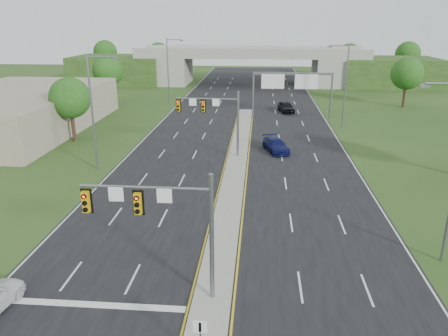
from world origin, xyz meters
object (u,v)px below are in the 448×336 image
at_px(overpass, 251,68).
at_px(car_far_c, 286,107).
at_px(keep_right_sign, 200,334).
at_px(signal_mast_near, 166,217).
at_px(sign_gantry, 291,83).
at_px(signal_mast_far, 216,113).
at_px(car_far_b, 276,145).

bearing_deg(overpass, car_far_c, -78.29).
bearing_deg(keep_right_sign, car_far_c, 83.28).
relative_size(signal_mast_near, keep_right_sign, 3.18).
distance_m(keep_right_sign, car_far_c, 54.28).
xyz_separation_m(signal_mast_near, sign_gantry, (8.95, 44.99, 0.51)).
xyz_separation_m(signal_mast_near, keep_right_sign, (2.26, -4.45, -3.21)).
xyz_separation_m(signal_mast_far, sign_gantry, (8.95, 19.99, 0.51)).
height_order(signal_mast_near, car_far_c, signal_mast_near).
height_order(keep_right_sign, sign_gantry, sign_gantry).
height_order(signal_mast_near, keep_right_sign, signal_mast_near).
distance_m(sign_gantry, overpass, 35.75).
bearing_deg(car_far_b, sign_gantry, 64.20).
xyz_separation_m(sign_gantry, car_far_b, (-2.58, -17.51, -4.51)).
bearing_deg(car_far_c, signal_mast_near, -111.79).
distance_m(keep_right_sign, car_far_b, 32.21).
bearing_deg(keep_right_sign, signal_mast_near, 116.94).
height_order(sign_gantry, car_far_b, sign_gantry).
bearing_deg(signal_mast_near, signal_mast_far, 90.00).
bearing_deg(keep_right_sign, overpass, 90.00).
bearing_deg(sign_gantry, car_far_c, 94.30).
relative_size(keep_right_sign, car_far_b, 0.45).
relative_size(overpass, car_far_b, 16.34).
distance_m(signal_mast_far, car_far_c, 26.21).
height_order(signal_mast_far, overpass, overpass).
height_order(signal_mast_near, signal_mast_far, same).
height_order(overpass, car_far_c, overpass).
distance_m(keep_right_sign, overpass, 84.55).
xyz_separation_m(overpass, car_far_b, (4.10, -52.59, -2.82)).
bearing_deg(sign_gantry, signal_mast_near, -101.25).
xyz_separation_m(keep_right_sign, car_far_c, (6.35, 53.90, -0.68)).
xyz_separation_m(sign_gantry, car_far_c, (-0.33, 4.45, -4.40)).
height_order(signal_mast_far, car_far_c, signal_mast_far).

